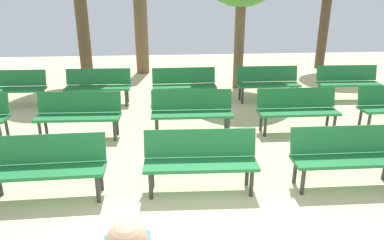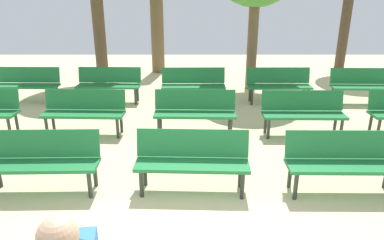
{
  "view_description": "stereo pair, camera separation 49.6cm",
  "coord_description": "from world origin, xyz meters",
  "px_view_note": "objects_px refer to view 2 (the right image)",
  "views": [
    {
      "loc": [
        -0.49,
        -2.96,
        2.75
      ],
      "look_at": [
        0.0,
        2.99,
        0.55
      ],
      "focal_mm": 33.37,
      "sensor_mm": 36.0,
      "label": 1
    },
    {
      "loc": [
        0.0,
        -2.98,
        2.75
      ],
      "look_at": [
        0.0,
        2.99,
        0.55
      ],
      "focal_mm": 33.37,
      "sensor_mm": 36.0,
      "label": 2
    }
  ],
  "objects_px": {
    "bench_r0_c2": "(192,158)",
    "bench_r2_c0": "(27,82)",
    "bench_r2_c1": "(109,82)",
    "bench_r2_c4": "(363,84)",
    "bench_r1_c2": "(195,110)",
    "bench_r0_c1": "(42,158)",
    "bench_r1_c3": "(303,110)",
    "tree_2": "(157,26)",
    "bench_r2_c3": "(279,83)",
    "bench_r1_c1": "(84,109)",
    "bench_r2_c2": "(193,83)",
    "bench_r0_c3": "(343,159)"
  },
  "relations": [
    {
      "from": "tree_2",
      "to": "bench_r2_c3",
      "type": "bearing_deg",
      "value": -46.68
    },
    {
      "from": "bench_r0_c3",
      "to": "bench_r2_c4",
      "type": "relative_size",
      "value": 0.99
    },
    {
      "from": "bench_r2_c2",
      "to": "tree_2",
      "type": "height_order",
      "value": "tree_2"
    },
    {
      "from": "bench_r1_c2",
      "to": "bench_r2_c2",
      "type": "height_order",
      "value": "same"
    },
    {
      "from": "bench_r0_c2",
      "to": "bench_r2_c0",
      "type": "distance_m",
      "value": 6.02
    },
    {
      "from": "bench_r0_c2",
      "to": "bench_r2_c2",
      "type": "relative_size",
      "value": 1.01
    },
    {
      "from": "bench_r1_c1",
      "to": "bench_r2_c4",
      "type": "distance_m",
      "value": 6.76
    },
    {
      "from": "bench_r2_c1",
      "to": "bench_r2_c2",
      "type": "relative_size",
      "value": 1.0
    },
    {
      "from": "bench_r1_c2",
      "to": "bench_r2_c0",
      "type": "relative_size",
      "value": 1.0
    },
    {
      "from": "bench_r0_c1",
      "to": "bench_r2_c4",
      "type": "relative_size",
      "value": 1.0
    },
    {
      "from": "bench_r0_c3",
      "to": "bench_r1_c1",
      "type": "xyz_separation_m",
      "value": [
        -4.26,
        2.19,
        0.0
      ]
    },
    {
      "from": "bench_r0_c2",
      "to": "bench_r2_c1",
      "type": "height_order",
      "value": "same"
    },
    {
      "from": "bench_r1_c2",
      "to": "bench_r2_c3",
      "type": "xyz_separation_m",
      "value": [
        2.14,
        2.11,
        0.0
      ]
    },
    {
      "from": "bench_r0_c1",
      "to": "bench_r1_c3",
      "type": "distance_m",
      "value": 4.79
    },
    {
      "from": "bench_r1_c2",
      "to": "bench_r1_c1",
      "type": "bearing_deg",
      "value": -178.91
    },
    {
      "from": "bench_r0_c1",
      "to": "bench_r0_c3",
      "type": "relative_size",
      "value": 1.0
    },
    {
      "from": "bench_r1_c1",
      "to": "bench_r2_c0",
      "type": "bearing_deg",
      "value": 135.81
    },
    {
      "from": "bench_r2_c0",
      "to": "bench_r2_c3",
      "type": "bearing_deg",
      "value": 0.93
    },
    {
      "from": "bench_r0_c1",
      "to": "bench_r2_c1",
      "type": "xyz_separation_m",
      "value": [
        0.01,
        4.32,
        0.0
      ]
    },
    {
      "from": "bench_r0_c2",
      "to": "bench_r0_c3",
      "type": "height_order",
      "value": "same"
    },
    {
      "from": "bench_r0_c2",
      "to": "bench_r1_c2",
      "type": "relative_size",
      "value": 1.0
    },
    {
      "from": "bench_r2_c0",
      "to": "bench_r2_c4",
      "type": "relative_size",
      "value": 1.0
    },
    {
      "from": "bench_r0_c1",
      "to": "bench_r1_c3",
      "type": "relative_size",
      "value": 1.0
    },
    {
      "from": "bench_r2_c0",
      "to": "bench_r2_c4",
      "type": "bearing_deg",
      "value": 0.63
    },
    {
      "from": "bench_r0_c1",
      "to": "bench_r2_c0",
      "type": "xyz_separation_m",
      "value": [
        -2.08,
        4.33,
        0.0
      ]
    },
    {
      "from": "bench_r0_c1",
      "to": "bench_r2_c1",
      "type": "distance_m",
      "value": 4.32
    },
    {
      "from": "bench_r1_c2",
      "to": "bench_r0_c2",
      "type": "bearing_deg",
      "value": -90.11
    },
    {
      "from": "bench_r2_c3",
      "to": "tree_2",
      "type": "xyz_separation_m",
      "value": [
        -3.37,
        3.58,
        1.07
      ]
    },
    {
      "from": "bench_r1_c2",
      "to": "bench_r2_c4",
      "type": "distance_m",
      "value": 4.72
    },
    {
      "from": "bench_r0_c3",
      "to": "bench_r2_c2",
      "type": "bearing_deg",
      "value": 116.57
    },
    {
      "from": "bench_r0_c2",
      "to": "bench_r1_c2",
      "type": "xyz_separation_m",
      "value": [
        0.05,
        2.14,
        0.0
      ]
    },
    {
      "from": "bench_r2_c3",
      "to": "bench_r2_c4",
      "type": "height_order",
      "value": "same"
    },
    {
      "from": "bench_r2_c3",
      "to": "bench_r2_c4",
      "type": "bearing_deg",
      "value": -1.97
    },
    {
      "from": "bench_r2_c1",
      "to": "bench_r2_c4",
      "type": "xyz_separation_m",
      "value": [
        6.43,
        -0.12,
        0.0
      ]
    },
    {
      "from": "bench_r0_c1",
      "to": "bench_r2_c3",
      "type": "relative_size",
      "value": 1.01
    },
    {
      "from": "tree_2",
      "to": "bench_r1_c2",
      "type": "bearing_deg",
      "value": -77.76
    },
    {
      "from": "bench_r2_c0",
      "to": "bench_r2_c4",
      "type": "height_order",
      "value": "same"
    },
    {
      "from": "bench_r1_c1",
      "to": "bench_r2_c3",
      "type": "height_order",
      "value": "same"
    },
    {
      "from": "bench_r0_c2",
      "to": "bench_r2_c0",
      "type": "relative_size",
      "value": 1.0
    },
    {
      "from": "bench_r1_c2",
      "to": "bench_r2_c0",
      "type": "height_order",
      "value": "same"
    },
    {
      "from": "bench_r2_c0",
      "to": "tree_2",
      "type": "bearing_deg",
      "value": 50.76
    },
    {
      "from": "bench_r1_c3",
      "to": "tree_2",
      "type": "height_order",
      "value": "tree_2"
    },
    {
      "from": "bench_r2_c4",
      "to": "bench_r1_c3",
      "type": "bearing_deg",
      "value": -133.76
    },
    {
      "from": "tree_2",
      "to": "bench_r2_c2",
      "type": "bearing_deg",
      "value": -71.35
    },
    {
      "from": "bench_r2_c2",
      "to": "bench_r0_c1",
      "type": "bearing_deg",
      "value": -117.36
    },
    {
      "from": "bench_r0_c1",
      "to": "bench_r2_c4",
      "type": "distance_m",
      "value": 7.68
    },
    {
      "from": "bench_r2_c2",
      "to": "tree_2",
      "type": "relative_size",
      "value": 0.51
    },
    {
      "from": "tree_2",
      "to": "bench_r2_c4",
      "type": "bearing_deg",
      "value": -33.57
    },
    {
      "from": "tree_2",
      "to": "bench_r0_c2",
      "type": "bearing_deg",
      "value": -81.43
    },
    {
      "from": "bench_r1_c2",
      "to": "tree_2",
      "type": "relative_size",
      "value": 0.51
    }
  ]
}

